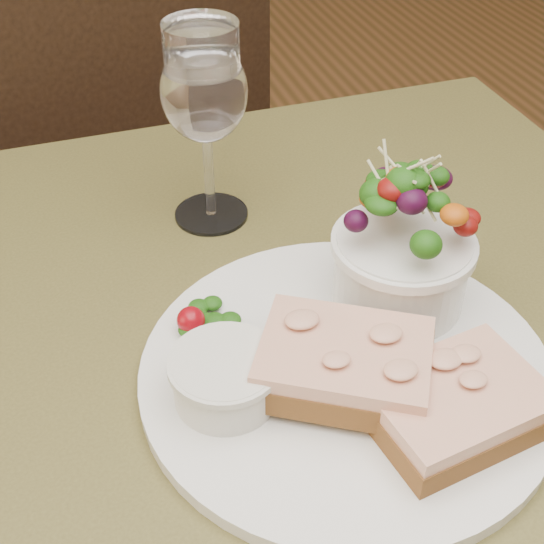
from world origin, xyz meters
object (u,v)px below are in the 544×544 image
object	(u,v)px
salad_bowl	(404,241)
wine_glass	(204,98)
chair_far	(115,277)
sandwich_front	(456,404)
sandwich_back	(344,363)
dinner_plate	(346,372)
ramekin	(225,377)
cafe_table	(283,445)

from	to	relation	value
salad_bowl	wine_glass	distance (m)	0.22
chair_far	salad_bowl	xyz separation A→B (m)	(0.17, -0.69, 0.53)
chair_far	wine_glass	size ratio (longest dim) A/B	5.14
sandwich_front	sandwich_back	xyz separation A→B (m)	(-0.06, 0.05, 0.01)
dinner_plate	salad_bowl	size ratio (longest dim) A/B	2.41
sandwich_back	wine_glass	xyz separation A→B (m)	(-0.03, 0.25, 0.09)
chair_far	salad_bowl	size ratio (longest dim) A/B	7.09
ramekin	cafe_table	bearing A→B (deg)	29.49
cafe_table	chair_far	size ratio (longest dim) A/B	0.89
dinner_plate	ramekin	size ratio (longest dim) A/B	4.18
ramekin	salad_bowl	size ratio (longest dim) A/B	0.58
ramekin	salad_bowl	bearing A→B (deg)	19.34
wine_glass	cafe_table	bearing A→B (deg)	-89.57
cafe_table	ramekin	xyz separation A→B (m)	(-0.05, -0.03, 0.13)
dinner_plate	cafe_table	bearing A→B (deg)	141.54
cafe_table	chair_far	xyz separation A→B (m)	(-0.07, 0.72, -0.36)
chair_far	salad_bowl	distance (m)	0.89
cafe_table	ramekin	distance (m)	0.15
sandwich_front	salad_bowl	xyz separation A→B (m)	(0.02, 0.13, 0.04)
sandwich_back	wine_glass	distance (m)	0.27
dinner_plate	wine_glass	distance (m)	0.27
sandwich_back	dinner_plate	bearing A→B (deg)	89.28
cafe_table	salad_bowl	bearing A→B (deg)	13.63
chair_far	ramekin	xyz separation A→B (m)	(0.02, -0.75, 0.49)
sandwich_front	salad_bowl	world-z (taller)	salad_bowl
cafe_table	sandwich_back	distance (m)	0.15
chair_far	sandwich_front	size ratio (longest dim) A/B	7.13
chair_far	ramekin	world-z (taller)	chair_far
dinner_plate	sandwich_front	bearing A→B (deg)	-55.11
chair_far	sandwich_back	distance (m)	0.91
chair_far	wine_glass	bearing A→B (deg)	79.91
sandwich_front	cafe_table	bearing A→B (deg)	122.71
sandwich_back	cafe_table	bearing A→B (deg)	150.97
dinner_plate	sandwich_back	xyz separation A→B (m)	(-0.01, -0.02, 0.03)
cafe_table	chair_far	bearing A→B (deg)	95.51
sandwich_back	ramekin	world-z (taller)	sandwich_back
sandwich_back	chair_far	bearing A→B (deg)	128.52
dinner_plate	ramekin	bearing A→B (deg)	179.88
ramekin	wine_glass	distance (m)	0.26
wine_glass	ramekin	bearing A→B (deg)	-102.43
dinner_plate	salad_bowl	bearing A→B (deg)	39.75
cafe_table	sandwich_front	distance (m)	0.19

